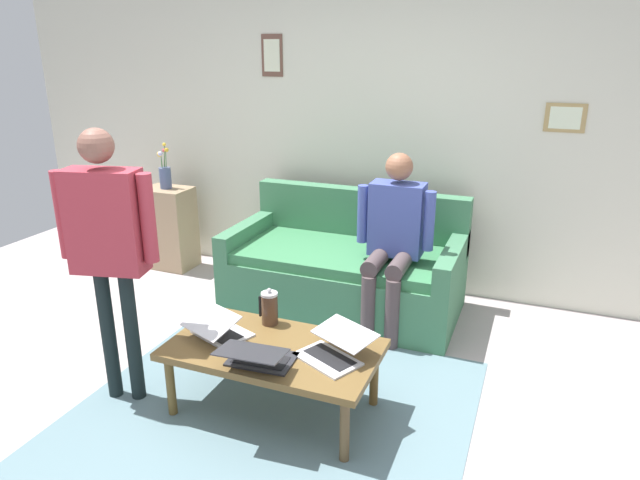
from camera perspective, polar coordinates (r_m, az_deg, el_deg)
ground_plane at (r=3.28m, az=-5.66°, el=-17.90°), size 7.68×7.68×0.00m
area_rug at (r=3.31m, az=-5.40°, el=-17.44°), size 2.15×2.10×0.01m
back_wall at (r=4.72m, az=6.29°, el=11.37°), size 7.04×0.11×2.70m
couch at (r=4.43m, az=2.58°, el=-3.05°), size 1.76×0.92×0.88m
coffee_table at (r=3.19m, az=-4.77°, el=-11.28°), size 1.16×0.64×0.40m
laptop_left at (r=3.29m, az=-10.20°, el=-8.83°), size 0.39×0.39×0.16m
laptop_center at (r=3.04m, az=1.38°, el=-11.02°), size 0.45×0.45×0.13m
laptop_right at (r=2.99m, az=-6.23°, el=-11.61°), size 0.36×0.38×0.14m
french_press at (r=3.36m, az=-5.10°, el=-6.84°), size 0.12×0.10×0.23m
side_shelf at (r=5.40m, az=-14.89°, el=1.19°), size 0.42×0.32×0.75m
flower_vase at (r=5.28m, az=-15.36°, el=6.41°), size 0.10×0.10×0.41m
person_standing at (r=3.24m, az=-20.65°, el=0.55°), size 0.56×0.26×1.58m
person_seated at (r=3.97m, az=7.40°, el=0.65°), size 0.55×0.51×1.28m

